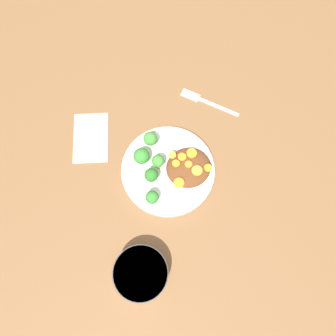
% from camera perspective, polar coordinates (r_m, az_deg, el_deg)
% --- Properties ---
extents(ground_plane, '(4.00, 4.00, 0.00)m').
position_cam_1_polar(ground_plane, '(0.86, 0.00, -0.66)').
color(ground_plane, brown).
extents(plate, '(0.24, 0.24, 0.02)m').
position_cam_1_polar(plate, '(0.85, 0.00, -0.42)').
color(plate, silver).
rests_on(plate, ground_plane).
extents(dip_bowl, '(0.13, 0.13, 0.05)m').
position_cam_1_polar(dip_bowl, '(0.80, -4.71, -17.74)').
color(dip_bowl, silver).
rests_on(dip_bowl, ground_plane).
extents(stew_mound, '(0.11, 0.11, 0.03)m').
position_cam_1_polar(stew_mound, '(0.83, 3.58, 0.07)').
color(stew_mound, '#5B3319').
rests_on(stew_mound, plate).
extents(broccoli_floret_0, '(0.03, 0.03, 0.05)m').
position_cam_1_polar(broccoli_floret_0, '(0.81, -2.92, -1.28)').
color(broccoli_floret_0, '#7FA85B').
rests_on(broccoli_floret_0, plate).
extents(broccoli_floret_1, '(0.04, 0.04, 0.06)m').
position_cam_1_polar(broccoli_floret_1, '(0.82, -4.63, 2.08)').
color(broccoli_floret_1, '#759E51').
rests_on(broccoli_floret_1, plate).
extents(broccoli_floret_2, '(0.03, 0.03, 0.05)m').
position_cam_1_polar(broccoli_floret_2, '(0.80, -2.77, -5.12)').
color(broccoli_floret_2, '#759E51').
rests_on(broccoli_floret_2, plate).
extents(broccoli_floret_3, '(0.03, 0.03, 0.05)m').
position_cam_1_polar(broccoli_floret_3, '(0.82, -1.72, 1.16)').
color(broccoli_floret_3, '#7FA85B').
rests_on(broccoli_floret_3, plate).
extents(broccoli_floret_4, '(0.04, 0.04, 0.05)m').
position_cam_1_polar(broccoli_floret_4, '(0.84, -3.08, 5.08)').
color(broccoli_floret_4, '#7FA85B').
rests_on(broccoli_floret_4, plate).
extents(carrot_slice_0, '(0.03, 0.03, 0.01)m').
position_cam_1_polar(carrot_slice_0, '(0.82, 4.14, 2.57)').
color(carrot_slice_0, orange).
rests_on(carrot_slice_0, stew_mound).
extents(carrot_slice_1, '(0.02, 0.02, 0.01)m').
position_cam_1_polar(carrot_slice_1, '(0.81, 3.58, 0.63)').
color(carrot_slice_1, orange).
rests_on(carrot_slice_1, stew_mound).
extents(carrot_slice_2, '(0.02, 0.02, 0.00)m').
position_cam_1_polar(carrot_slice_2, '(0.82, 2.47, 1.94)').
color(carrot_slice_2, orange).
rests_on(carrot_slice_2, stew_mound).
extents(carrot_slice_3, '(0.03, 0.03, 0.01)m').
position_cam_1_polar(carrot_slice_3, '(0.81, 5.06, -0.46)').
color(carrot_slice_3, orange).
rests_on(carrot_slice_3, stew_mound).
extents(carrot_slice_4, '(0.02, 0.02, 0.01)m').
position_cam_1_polar(carrot_slice_4, '(0.81, 1.40, 0.76)').
color(carrot_slice_4, orange).
rests_on(carrot_slice_4, stew_mound).
extents(carrot_slice_5, '(0.03, 0.03, 0.01)m').
position_cam_1_polar(carrot_slice_5, '(0.80, 1.92, -2.59)').
color(carrot_slice_5, orange).
rests_on(carrot_slice_5, stew_mound).
extents(carrot_slice_6, '(0.02, 0.02, 0.01)m').
position_cam_1_polar(carrot_slice_6, '(0.82, 0.76, 2.26)').
color(carrot_slice_6, orange).
rests_on(carrot_slice_6, stew_mound).
extents(carrot_slice_7, '(0.02, 0.02, 0.01)m').
position_cam_1_polar(carrot_slice_7, '(0.82, 6.97, 0.02)').
color(carrot_slice_7, orange).
rests_on(carrot_slice_7, stew_mound).
extents(fork, '(0.13, 0.14, 0.01)m').
position_cam_1_polar(fork, '(0.94, 6.34, 11.55)').
color(fork, '#B9B9B9').
rests_on(fork, ground_plane).
extents(napkin, '(0.16, 0.13, 0.01)m').
position_cam_1_polar(napkin, '(0.91, -13.30, 5.18)').
color(napkin, beige).
rests_on(napkin, ground_plane).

